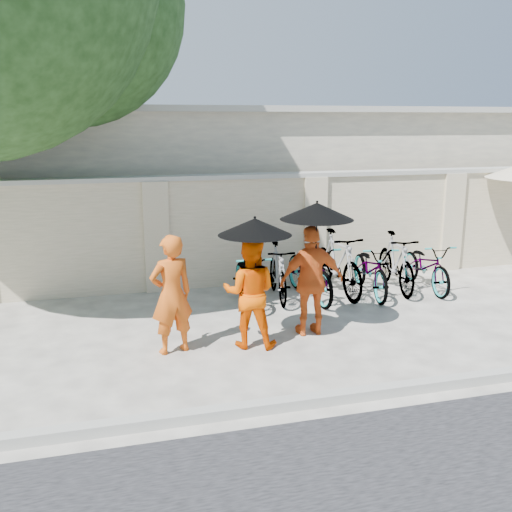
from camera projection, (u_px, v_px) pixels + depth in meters
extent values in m
plane|color=beige|center=(255.00, 349.00, 7.79)|extent=(80.00, 80.00, 0.00)
cube|color=#A0A097|center=(295.00, 403.00, 6.18)|extent=(40.00, 0.16, 0.12)
cube|color=beige|center=(262.00, 231.00, 10.81)|extent=(20.00, 0.30, 2.00)
cube|color=beige|center=(260.00, 178.00, 14.49)|extent=(14.00, 6.00, 3.20)
sphere|color=#35622B|center=(65.00, 5.00, 9.44)|extent=(4.00, 4.00, 4.00)
imported|color=#D75713|center=(171.00, 295.00, 7.51)|extent=(0.67, 0.53, 1.61)
imported|color=#F25400|center=(250.00, 293.00, 7.73)|extent=(0.90, 0.80, 1.53)
cylinder|color=black|center=(255.00, 257.00, 7.54)|extent=(0.02, 0.02, 0.82)
cone|color=black|center=(255.00, 227.00, 7.45)|extent=(0.98, 0.98, 0.22)
imported|color=#DE5A1C|center=(312.00, 281.00, 8.16)|extent=(0.94, 0.40, 1.60)
cylinder|color=black|center=(316.00, 243.00, 7.96)|extent=(0.02, 0.02, 0.91)
cone|color=black|center=(317.00, 211.00, 7.85)|extent=(1.03, 1.03, 0.24)
imported|color=gray|center=(248.00, 278.00, 9.62)|extent=(0.62, 1.69, 0.88)
imported|color=gray|center=(278.00, 272.00, 9.84)|extent=(0.66, 1.65, 0.96)
imported|color=gray|center=(310.00, 271.00, 9.90)|extent=(0.76, 1.91, 0.98)
imported|color=gray|center=(338.00, 263.00, 10.12)|extent=(0.62, 1.91, 1.14)
imported|color=gray|center=(371.00, 269.00, 10.11)|extent=(0.85, 1.84, 0.93)
imported|color=gray|center=(396.00, 262.00, 10.36)|extent=(0.72, 1.80, 1.05)
imported|color=gray|center=(426.00, 266.00, 10.42)|extent=(0.68, 1.74, 0.90)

